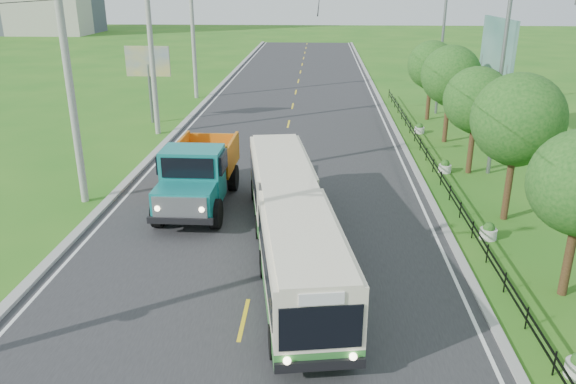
# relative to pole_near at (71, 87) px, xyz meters

# --- Properties ---
(ground) EXTENTS (240.00, 240.00, 0.00)m
(ground) POSITION_rel_pole_near_xyz_m (8.26, -9.00, -5.09)
(ground) COLOR #266919
(ground) RESTS_ON ground
(road) EXTENTS (14.00, 120.00, 0.02)m
(road) POSITION_rel_pole_near_xyz_m (8.26, 11.00, -5.08)
(road) COLOR #28282B
(road) RESTS_ON ground
(curb_left) EXTENTS (0.40, 120.00, 0.15)m
(curb_left) POSITION_rel_pole_near_xyz_m (1.06, 11.00, -5.02)
(curb_left) COLOR #9E9E99
(curb_left) RESTS_ON ground
(curb_right) EXTENTS (0.30, 120.00, 0.10)m
(curb_right) POSITION_rel_pole_near_xyz_m (15.41, 11.00, -5.04)
(curb_right) COLOR #9E9E99
(curb_right) RESTS_ON ground
(edge_line_left) EXTENTS (0.12, 120.00, 0.00)m
(edge_line_left) POSITION_rel_pole_near_xyz_m (1.61, 11.00, -5.07)
(edge_line_left) COLOR silver
(edge_line_left) RESTS_ON road
(edge_line_right) EXTENTS (0.12, 120.00, 0.00)m
(edge_line_right) POSITION_rel_pole_near_xyz_m (14.91, 11.00, -5.07)
(edge_line_right) COLOR silver
(edge_line_right) RESTS_ON road
(centre_dash) EXTENTS (0.12, 2.20, 0.00)m
(centre_dash) POSITION_rel_pole_near_xyz_m (8.26, -9.00, -5.07)
(centre_dash) COLOR yellow
(centre_dash) RESTS_ON road
(railing_right) EXTENTS (0.04, 40.00, 0.60)m
(railing_right) POSITION_rel_pole_near_xyz_m (16.26, 5.00, -4.79)
(railing_right) COLOR black
(railing_right) RESTS_ON ground
(pole_near) EXTENTS (3.51, 0.32, 10.00)m
(pole_near) POSITION_rel_pole_near_xyz_m (0.00, 0.00, 0.00)
(pole_near) COLOR gray
(pole_near) RESTS_ON ground
(pole_mid) EXTENTS (3.51, 0.32, 10.00)m
(pole_mid) POSITION_rel_pole_near_xyz_m (0.00, 12.00, 0.00)
(pole_mid) COLOR gray
(pole_mid) RESTS_ON ground
(pole_far) EXTENTS (3.51, 0.32, 10.00)m
(pole_far) POSITION_rel_pole_near_xyz_m (0.00, 24.00, 0.00)
(pole_far) COLOR gray
(pole_far) RESTS_ON ground
(tree_third) EXTENTS (3.60, 3.62, 6.00)m
(tree_third) POSITION_rel_pole_near_xyz_m (18.12, -0.86, -1.11)
(tree_third) COLOR #382314
(tree_third) RESTS_ON ground
(tree_fourth) EXTENTS (3.24, 3.31, 5.40)m
(tree_fourth) POSITION_rel_pole_near_xyz_m (18.12, 5.14, -1.51)
(tree_fourth) COLOR #382314
(tree_fourth) RESTS_ON ground
(tree_fifth) EXTENTS (3.48, 3.52, 5.80)m
(tree_fifth) POSITION_rel_pole_near_xyz_m (18.12, 11.14, -1.24)
(tree_fifth) COLOR #382314
(tree_fifth) RESTS_ON ground
(tree_back) EXTENTS (3.30, 3.36, 5.50)m
(tree_back) POSITION_rel_pole_near_xyz_m (18.12, 17.14, -1.44)
(tree_back) COLOR #382314
(tree_back) RESTS_ON ground
(streetlight_mid) EXTENTS (3.02, 0.20, 9.07)m
(streetlight_mid) POSITION_rel_pole_near_xyz_m (18.90, 5.00, -0.19)
(streetlight_mid) COLOR slate
(streetlight_mid) RESTS_ON ground
(streetlight_far) EXTENTS (3.02, 0.20, 9.07)m
(streetlight_far) POSITION_rel_pole_near_xyz_m (18.90, 19.00, -0.19)
(streetlight_far) COLOR slate
(streetlight_far) RESTS_ON ground
(planter_near) EXTENTS (0.64, 0.64, 0.67)m
(planter_near) POSITION_rel_pole_near_xyz_m (16.86, -3.00, -4.81)
(planter_near) COLOR silver
(planter_near) RESTS_ON ground
(planter_mid) EXTENTS (0.64, 0.64, 0.67)m
(planter_mid) POSITION_rel_pole_near_xyz_m (16.86, 5.00, -4.81)
(planter_mid) COLOR silver
(planter_mid) RESTS_ON ground
(planter_far) EXTENTS (0.64, 0.64, 0.67)m
(planter_far) POSITION_rel_pole_near_xyz_m (16.86, 13.00, -4.81)
(planter_far) COLOR silver
(planter_far) RESTS_ON ground
(billboard_left) EXTENTS (3.00, 0.20, 5.20)m
(billboard_left) POSITION_rel_pole_near_xyz_m (-1.24, 15.00, -1.23)
(billboard_left) COLOR slate
(billboard_left) RESTS_ON ground
(billboard_right) EXTENTS (0.24, 6.00, 7.30)m
(billboard_right) POSITION_rel_pole_near_xyz_m (20.56, 11.00, 0.25)
(billboard_right) COLOR slate
(billboard_right) RESTS_ON ground
(bus) EXTENTS (4.30, 13.87, 2.64)m
(bus) POSITION_rel_pole_near_xyz_m (9.40, -4.96, -3.50)
(bus) COLOR #307931
(bus) RESTS_ON ground
(dump_truck) EXTENTS (2.75, 6.83, 2.86)m
(dump_truck) POSITION_rel_pole_near_xyz_m (5.20, -0.22, -3.48)
(dump_truck) COLOR #147A79
(dump_truck) RESTS_ON ground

